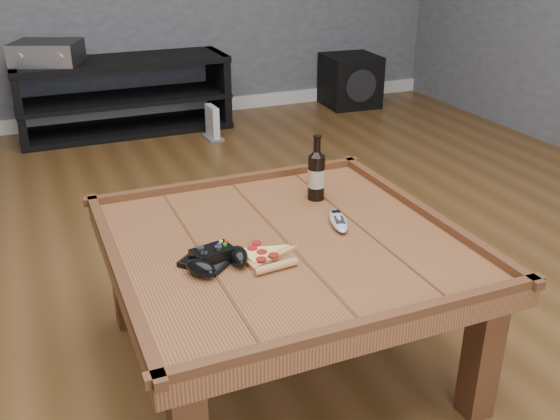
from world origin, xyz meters
name	(u,v)px	position (x,y,z in m)	size (l,w,h in m)	color
ground	(284,363)	(0.00, 0.00, 0.00)	(6.00, 6.00, 0.00)	#4C3115
baseboard	(121,115)	(0.00, 2.99, 0.05)	(5.00, 0.02, 0.10)	silver
coffee_table	(284,257)	(0.00, 0.00, 0.39)	(1.03, 1.03, 0.48)	#5A2E19
media_console	(124,96)	(0.00, 2.75, 0.25)	(1.40, 0.45, 0.50)	black
beer_bottle	(316,174)	(0.22, 0.24, 0.54)	(0.06, 0.06, 0.22)	black
game_controller	(217,259)	(-0.23, -0.08, 0.48)	(0.19, 0.15, 0.05)	black
pizza_slice	(264,256)	(-0.10, -0.09, 0.46)	(0.16, 0.24, 0.02)	tan
smartphone	(203,264)	(-0.27, -0.06, 0.46)	(0.13, 0.14, 0.02)	black
remote_control	(338,221)	(0.20, 0.03, 0.46)	(0.10, 0.17, 0.02)	#A0A6AE
av_receiver	(47,53)	(-0.45, 2.75, 0.57)	(0.49, 0.45, 0.14)	black
subwoofer	(350,81)	(1.75, 2.77, 0.20)	(0.42, 0.42, 0.39)	black
game_console	(212,124)	(0.50, 2.36, 0.10)	(0.11, 0.18, 0.22)	slate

